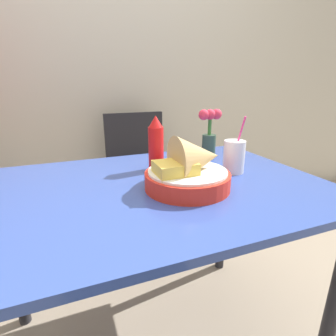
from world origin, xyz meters
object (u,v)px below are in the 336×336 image
object	(u,v)px
food_basket	(191,170)
drink_cup	(234,158)
ketchup_bottle	(156,144)
flower_vase	(209,131)
chair_far_window	(139,166)

from	to	relation	value
food_basket	drink_cup	world-z (taller)	drink_cup
food_basket	drink_cup	xyz separation A→B (m)	(0.22, 0.08, -0.00)
ketchup_bottle	flower_vase	world-z (taller)	same
ketchup_bottle	drink_cup	distance (m)	0.30
chair_far_window	ketchup_bottle	world-z (taller)	ketchup_bottle
drink_cup	flower_vase	xyz separation A→B (m)	(0.05, 0.27, 0.06)
chair_far_window	flower_vase	distance (m)	0.69
drink_cup	flower_vase	size ratio (longest dim) A/B	1.01
chair_far_window	food_basket	xyz separation A→B (m)	(-0.08, -0.93, 0.27)
drink_cup	flower_vase	bearing A→B (deg)	80.08
ketchup_bottle	drink_cup	world-z (taller)	drink_cup
drink_cup	flower_vase	distance (m)	0.28
food_basket	drink_cup	size ratio (longest dim) A/B	1.28
flower_vase	chair_far_window	bearing A→B (deg)	108.50
chair_far_window	ketchup_bottle	distance (m)	0.79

